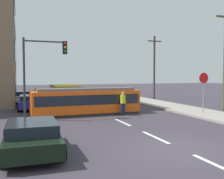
# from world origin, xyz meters

# --- Properties ---
(ground_plane) EXTENTS (120.00, 120.00, 0.00)m
(ground_plane) POSITION_xyz_m (0.00, 10.00, 0.00)
(ground_plane) COLOR #3A333D
(sidewalk_curb_right) EXTENTS (3.20, 36.00, 0.14)m
(sidewalk_curb_right) POSITION_xyz_m (6.80, 6.00, 0.07)
(sidewalk_curb_right) COLOR gray
(sidewalk_curb_right) RESTS_ON ground
(lane_stripe_0) EXTENTS (0.16, 2.40, 0.01)m
(lane_stripe_0) POSITION_xyz_m (0.00, -2.00, 0.01)
(lane_stripe_0) COLOR silver
(lane_stripe_0) RESTS_ON ground
(lane_stripe_1) EXTENTS (0.16, 2.40, 0.01)m
(lane_stripe_1) POSITION_xyz_m (0.00, 2.00, 0.01)
(lane_stripe_1) COLOR silver
(lane_stripe_1) RESTS_ON ground
(lane_stripe_2) EXTENTS (0.16, 2.40, 0.01)m
(lane_stripe_2) POSITION_xyz_m (0.00, 6.00, 0.01)
(lane_stripe_2) COLOR silver
(lane_stripe_2) RESTS_ON ground
(lane_stripe_3) EXTENTS (0.16, 2.40, 0.01)m
(lane_stripe_3) POSITION_xyz_m (0.00, 16.16, 0.01)
(lane_stripe_3) COLOR silver
(lane_stripe_3) RESTS_ON ground
(lane_stripe_4) EXTENTS (0.16, 2.40, 0.01)m
(lane_stripe_4) POSITION_xyz_m (0.00, 22.16, 0.01)
(lane_stripe_4) COLOR silver
(lane_stripe_4) RESTS_ON ground
(streetcar_tram) EXTENTS (7.78, 2.69, 1.92)m
(streetcar_tram) POSITION_xyz_m (-1.28, 10.16, 0.99)
(streetcar_tram) COLOR #F65915
(streetcar_tram) RESTS_ON ground
(city_bus) EXTENTS (2.55, 5.28, 1.78)m
(city_bus) POSITION_xyz_m (-1.37, 18.72, 1.02)
(city_bus) COLOR gold
(city_bus) RESTS_ON ground
(pedestrian_crossing) EXTENTS (0.51, 0.36, 1.67)m
(pedestrian_crossing) POSITION_xyz_m (1.07, 8.57, 0.94)
(pedestrian_crossing) COLOR navy
(pedestrian_crossing) RESTS_ON ground
(parked_sedan_near) EXTENTS (2.14, 4.14, 1.19)m
(parked_sedan_near) POSITION_xyz_m (-5.43, 1.37, 0.62)
(parked_sedan_near) COLOR black
(parked_sedan_near) RESTS_ON ground
(parked_sedan_mid) EXTENTS (2.06, 4.38, 1.19)m
(parked_sedan_mid) POSITION_xyz_m (-4.99, 14.12, 0.62)
(parked_sedan_mid) COLOR #1F2999
(parked_sedan_mid) RESTS_ON ground
(parked_sedan_far) EXTENTS (2.02, 4.30, 1.19)m
(parked_sedan_far) POSITION_xyz_m (-5.70, 19.94, 0.62)
(parked_sedan_far) COLOR beige
(parked_sedan_far) RESTS_ON ground
(stop_sign) EXTENTS (0.76, 0.07, 2.88)m
(stop_sign) POSITION_xyz_m (6.62, 6.89, 2.19)
(stop_sign) COLOR gray
(stop_sign) RESTS_ON sidewalk_curb_right
(traffic_light_mast) EXTENTS (2.77, 0.33, 5.20)m
(traffic_light_mast) POSITION_xyz_m (-4.47, 8.78, 3.63)
(traffic_light_mast) COLOR #333333
(traffic_light_mast) RESTS_ON ground
(utility_pole_mid) EXTENTS (1.80, 0.24, 7.48)m
(utility_pole_mid) POSITION_xyz_m (9.41, 19.20, 3.92)
(utility_pole_mid) COLOR brown
(utility_pole_mid) RESTS_ON ground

